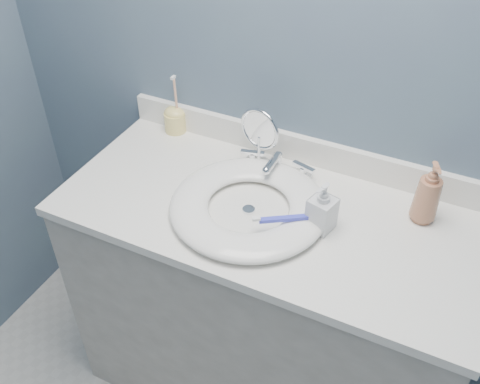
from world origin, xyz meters
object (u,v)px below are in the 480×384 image
Objects in this scene: soap_bottle_clear at (322,207)px; soap_bottle_amber at (428,193)px; makeup_mirror at (259,136)px; toothbrush_holder at (175,119)px.

soap_bottle_amber is at bearing 47.47° from soap_bottle_clear.
soap_bottle_clear is at bearing -22.72° from makeup_mirror.
soap_bottle_amber is 0.90× the size of toothbrush_holder.
makeup_mirror reaches higher than soap_bottle_clear.
soap_bottle_amber is 0.86m from toothbrush_holder.
makeup_mirror is at bearing 160.01° from soap_bottle_clear.
makeup_mirror is 1.37× the size of soap_bottle_clear.
makeup_mirror is at bearing -9.86° from toothbrush_holder.
makeup_mirror is at bearing 151.29° from soap_bottle_amber.
makeup_mirror is 0.35m from toothbrush_holder.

